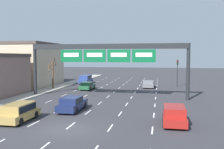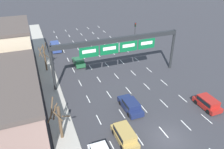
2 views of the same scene
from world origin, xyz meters
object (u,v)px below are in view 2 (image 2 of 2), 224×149
Objects in this scene: tree_bare_second at (44,56)px; car_green at (79,62)px; car_navy at (131,105)px; suv_gold at (125,134)px; suv_red at (208,102)px; sign_gantry at (118,45)px; car_grey at (119,47)px; suv_blue at (55,46)px; traffic_light_near_gantry at (135,29)px; tree_bare_closest at (59,120)px.

car_green is at bearing 3.15° from tree_bare_second.
suv_gold reaches higher than car_navy.
car_navy is 1.18× the size of suv_red.
sign_gantry is at bearing -56.21° from car_green.
car_green is 1.05× the size of car_grey.
traffic_light_near_gantry reaches higher than suv_blue.
car_grey is at bearing -20.08° from suv_blue.
sign_gantry is 10.65m from car_green.
car_navy is at bearing -78.87° from car_green.
sign_gantry reaches higher than suv_gold.
suv_red is 24.50m from car_grey.
car_navy is at bearing 10.95° from tree_bare_closest.
tree_bare_closest reaches higher than car_grey.
tree_bare_second is (-21.61, -7.05, -0.66)m from traffic_light_near_gantry.
sign_gantry is 15.77m from suv_red.
sign_gantry is at bearing 70.22° from suv_gold.
sign_gantry is 4.34× the size of traffic_light_near_gantry.
car_green is 0.82× the size of traffic_light_near_gantry.
car_grey is (5.15, 11.98, -5.42)m from sign_gantry.
car_navy is at bearing -76.19° from suv_blue.
suv_gold is 1.08× the size of car_grey.
sign_gantry is 4.64× the size of suv_blue.
sign_gantry is 5.47× the size of suv_red.
car_navy reaches higher than car_green.
traffic_light_near_gantry is at bearing 85.69° from suv_red.
car_grey is 0.76× the size of tree_bare_closest.
traffic_light_near_gantry reaches higher than suv_red.
tree_bare_second is at bearing -164.00° from car_grey.
tree_bare_closest is (-22.00, -25.07, -0.83)m from traffic_light_near_gantry.
suv_blue reaches higher than suv_red.
tree_bare_closest is at bearing -109.68° from car_green.
sign_gantry is 14.12m from car_grey.
car_green is 21.35m from suv_gold.
sign_gantry is 5.11× the size of suv_gold.
car_grey is 0.72× the size of tree_bare_second.
suv_gold is (-3.09, -4.89, 0.10)m from car_navy.
traffic_light_near_gantry reaches higher than car_green.
sign_gantry is at bearing -64.13° from suv_blue.
car_navy is at bearing -117.74° from traffic_light_near_gantry.
sign_gantry is 4.01× the size of tree_bare_second.
car_navy is 16.78m from car_green.
car_navy is 18.80m from tree_bare_second.
car_green is 0.76× the size of tree_bare_second.
car_navy is 10.18m from tree_bare_closest.
car_green is 19.61m from tree_bare_closest.
suv_blue is at bearing 159.92° from car_grey.
traffic_light_near_gantry is (5.19, 2.34, 2.87)m from car_grey.
traffic_light_near_gantry is (15.43, 6.70, 2.89)m from car_green.
suv_blue is at bearing 103.81° from car_navy.
car_navy is (-1.85, -8.86, -5.34)m from sign_gantry.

